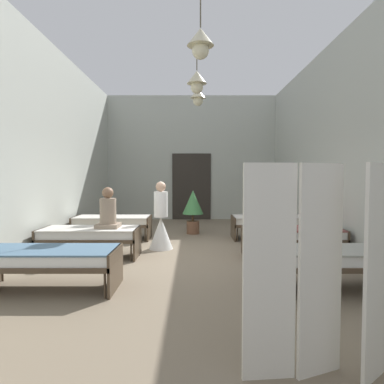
# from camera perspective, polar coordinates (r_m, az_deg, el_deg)

# --- Properties ---
(ground_plane) EXTENTS (6.68, 12.13, 0.10)m
(ground_plane) POSITION_cam_1_polar(r_m,az_deg,el_deg) (6.82, -0.01, -11.24)
(ground_plane) COLOR #7A6B56
(room_shell) EXTENTS (6.48, 11.73, 4.50)m
(room_shell) POSITION_cam_1_polar(r_m,az_deg,el_deg) (7.95, 0.03, 7.52)
(room_shell) COLOR #B2B7AD
(room_shell) RESTS_ON ground
(bed_left_row_0) EXTENTS (1.90, 0.84, 0.57)m
(bed_left_row_0) POSITION_cam_1_polar(r_m,az_deg,el_deg) (5.25, -22.69, -10.23)
(bed_left_row_0) COLOR #473828
(bed_left_row_0) RESTS_ON ground
(bed_right_row_0) EXTENTS (1.90, 0.84, 0.57)m
(bed_right_row_0) POSITION_cam_1_polar(r_m,az_deg,el_deg) (5.24, 22.62, -10.26)
(bed_right_row_0) COLOR #473828
(bed_right_row_0) RESTS_ON ground
(bed_left_row_1) EXTENTS (1.90, 0.84, 0.57)m
(bed_left_row_1) POSITION_cam_1_polar(r_m,az_deg,el_deg) (7.01, -16.61, -6.89)
(bed_left_row_1) COLOR #473828
(bed_left_row_1) RESTS_ON ground
(bed_right_row_1) EXTENTS (1.90, 0.84, 0.57)m
(bed_right_row_1) POSITION_cam_1_polar(r_m,az_deg,el_deg) (7.00, 16.62, -6.90)
(bed_right_row_1) COLOR #473828
(bed_right_row_1) RESTS_ON ground
(bed_left_row_2) EXTENTS (1.90, 0.84, 0.57)m
(bed_left_row_2) POSITION_cam_1_polar(r_m,az_deg,el_deg) (8.82, -13.04, -4.87)
(bed_left_row_2) COLOR #473828
(bed_left_row_2) RESTS_ON ground
(bed_right_row_2) EXTENTS (1.90, 0.84, 0.57)m
(bed_right_row_2) POSITION_cam_1_polar(r_m,az_deg,el_deg) (8.82, 13.11, -4.87)
(bed_right_row_2) COLOR #473828
(bed_right_row_2) RESTS_ON ground
(nurse_near_aisle) EXTENTS (0.52, 0.52, 1.49)m
(nurse_near_aisle) POSITION_cam_1_polar(r_m,az_deg,el_deg) (7.46, -5.10, -5.49)
(nurse_near_aisle) COLOR white
(nurse_near_aisle) RESTS_ON ground
(patient_seated_primary) EXTENTS (0.44, 0.44, 0.80)m
(patient_seated_primary) POSITION_cam_1_polar(r_m,az_deg,el_deg) (6.89, -13.78, -3.40)
(patient_seated_primary) COLOR gray
(patient_seated_primary) RESTS_ON bed_left_row_1
(potted_plant) EXTENTS (0.57, 0.57, 1.20)m
(potted_plant) POSITION_cam_1_polar(r_m,az_deg,el_deg) (9.33, 0.30, -2.43)
(potted_plant) COLOR brown
(potted_plant) RESTS_ON ground
(privacy_screen) EXTENTS (1.22, 0.30, 1.70)m
(privacy_screen) POSITION_cam_1_polar(r_m,az_deg,el_deg) (2.91, 21.17, -12.35)
(privacy_screen) COLOR silver
(privacy_screen) RESTS_ON ground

